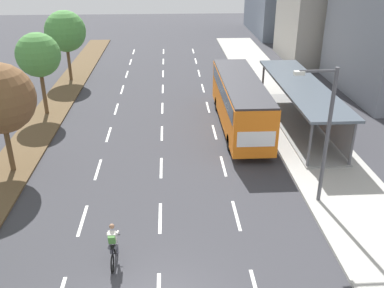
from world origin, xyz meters
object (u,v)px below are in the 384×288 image
object	(u,v)px
cyclist	(113,246)
bus	(240,99)
median_tree_third	(38,55)
median_tree_fourth	(65,31)
bus_shelter	(304,101)
streetlight	(325,128)

from	to	relation	value
cyclist	bus	bearing A→B (deg)	62.21
median_tree_third	median_tree_fourth	size ratio (longest dim) A/B	0.95
bus_shelter	median_tree_fourth	xyz separation A→B (m)	(-17.96, 12.01, 2.60)
cyclist	streetlight	size ratio (longest dim) A/B	0.28
bus_shelter	median_tree_third	xyz separation A→B (m)	(-17.97, 3.30, 2.54)
bus	cyclist	size ratio (longest dim) A/B	6.20
streetlight	bus_shelter	bearing A→B (deg)	77.36
bus_shelter	median_tree_third	world-z (taller)	median_tree_third
bus_shelter	cyclist	bearing A→B (deg)	-130.57
median_tree_third	streetlight	xyz separation A→B (m)	(15.86, -12.71, -0.51)
median_tree_third	median_tree_fourth	xyz separation A→B (m)	(0.02, 8.71, 0.06)
bus	streetlight	xyz separation A→B (m)	(2.17, -9.52, 1.82)
bus	median_tree_fourth	distance (m)	18.29
bus_shelter	bus	world-z (taller)	bus
cyclist	median_tree_fourth	distance (m)	26.31
bus_shelter	streetlight	size ratio (longest dim) A/B	2.01
cyclist	streetlight	bearing A→B (deg)	22.27
bus	cyclist	world-z (taller)	bus
bus	bus_shelter	bearing A→B (deg)	-1.38
cyclist	median_tree_third	bearing A→B (deg)	112.13
bus	streetlight	size ratio (longest dim) A/B	1.74
cyclist	median_tree_fourth	xyz separation A→B (m)	(-6.68, 25.18, 3.68)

